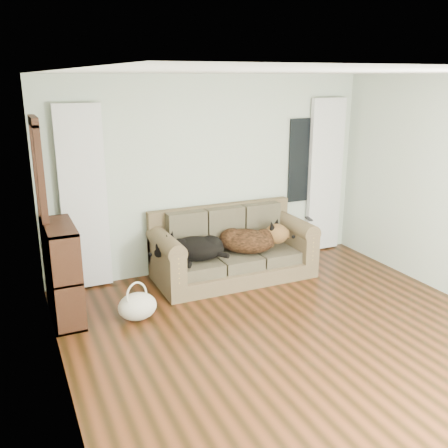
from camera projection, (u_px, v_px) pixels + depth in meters
name	position (u px, v px, depth m)	size (l,w,h in m)	color
floor	(311.00, 349.00, 4.88)	(5.00, 5.00, 0.00)	black
ceiling	(327.00, 72.00, 4.14)	(5.00, 5.00, 0.00)	white
wall_back	(211.00, 175.00, 6.70)	(4.50, 0.04, 2.60)	#B6CAB0
wall_left	(60.00, 258.00, 3.62)	(0.04, 5.00, 2.60)	#B6CAB0
curtain_left	(84.00, 199.00, 6.00)	(0.55, 0.08, 2.25)	silver
curtain_right	(325.00, 176.00, 7.38)	(0.55, 0.08, 2.25)	silver
window_pane	(304.00, 160.00, 7.21)	(0.50, 0.03, 1.20)	black
door_casing	(44.00, 219.00, 5.50)	(0.07, 0.60, 2.10)	black
sofa	(234.00, 245.00, 6.52)	(2.05, 0.88, 0.84)	brown
dog_black_lab	(194.00, 250.00, 6.25)	(0.70, 0.49, 0.30)	black
dog_shepherd	(250.00, 241.00, 6.53)	(0.76, 0.54, 0.34)	black
tv_remote	(309.00, 219.00, 6.69)	(0.05, 0.18, 0.02)	black
tote_bag	(137.00, 306.00, 5.44)	(0.43, 0.33, 0.31)	beige
bookshelf	(63.00, 275.00, 5.40)	(0.32, 0.85, 1.07)	black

